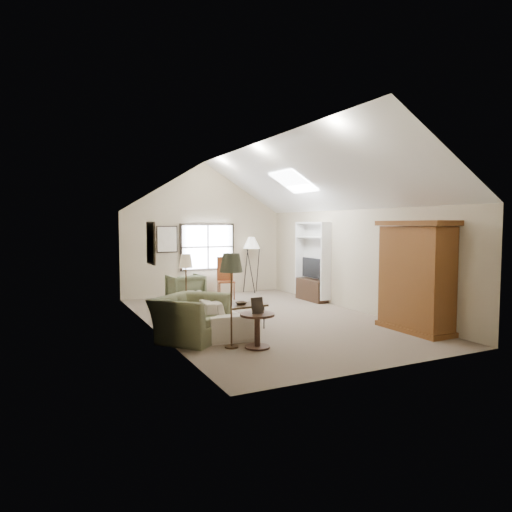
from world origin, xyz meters
name	(u,v)px	position (x,y,z in m)	size (l,w,h in m)	color
room_shell	(264,176)	(0.00, 0.00, 3.21)	(5.01, 8.01, 4.00)	#6C5D4D
window	(208,247)	(0.10, 3.96, 1.45)	(1.72, 0.08, 1.42)	black
skylight	(294,181)	(1.30, 0.90, 3.22)	(0.80, 1.20, 0.52)	white
wall_art	(159,241)	(-1.88, 1.94, 1.73)	(1.97, 3.71, 0.88)	black
armoire	(416,276)	(2.18, -2.40, 1.10)	(0.60, 1.50, 2.20)	brown
tv_alcove	(312,260)	(2.34, 1.60, 1.15)	(0.32, 1.30, 2.10)	white
media_console	(312,290)	(2.32, 1.60, 0.30)	(0.34, 1.18, 0.60)	#382316
tv_panel	(312,268)	(2.32, 1.60, 0.92)	(0.05, 0.90, 0.55)	black
sofa	(218,312)	(-1.31, -0.53, 0.35)	(2.40, 0.94, 0.70)	beige
armchair_near	(191,318)	(-2.08, -1.12, 0.41)	(1.26, 1.10, 0.82)	#5E6144
armchair_far	(185,289)	(-1.04, 2.56, 0.40)	(0.86, 0.89, 0.81)	#565E42
coffee_table	(241,317)	(-0.89, -0.72, 0.25)	(0.99, 0.55, 0.50)	#352516
bowl	(241,303)	(-0.89, -0.72, 0.53)	(0.24, 0.24, 0.06)	#392417
side_table	(257,331)	(-1.21, -2.13, 0.30)	(0.60, 0.60, 0.60)	#3D2219
side_chair	(226,278)	(0.28, 2.94, 0.60)	(0.47, 0.47, 1.20)	brown
tripod_lamp	(251,264)	(1.45, 3.70, 0.88)	(0.51, 0.51, 1.77)	white
dark_lamp	(231,300)	(-1.61, -1.93, 0.84)	(0.40, 0.40, 1.67)	#292C1F
tan_lamp	(186,286)	(-1.61, 0.67, 0.75)	(0.30, 0.30, 1.50)	tan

